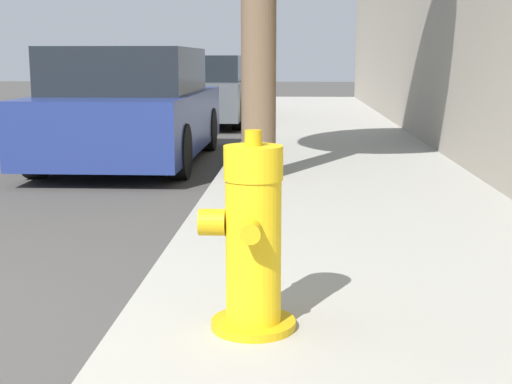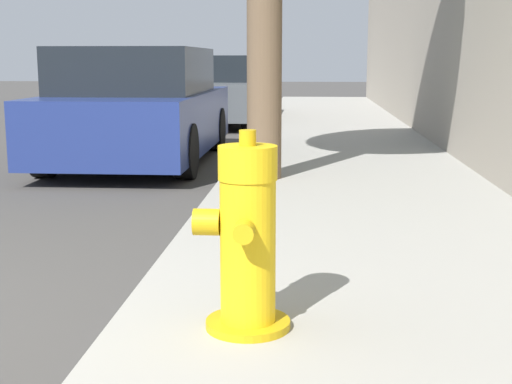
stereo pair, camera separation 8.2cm
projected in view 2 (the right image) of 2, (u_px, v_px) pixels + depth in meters
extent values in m
cube|color=#99968E|center=(412.00, 369.00, 2.85)|extent=(2.61, 40.00, 0.13)
cylinder|color=#C39C11|center=(248.00, 324.00, 3.11)|extent=(0.37, 0.37, 0.04)
cylinder|color=yellow|center=(248.00, 251.00, 3.05)|extent=(0.24, 0.24, 0.62)
cylinder|color=yellow|center=(248.00, 163.00, 2.98)|extent=(0.25, 0.25, 0.14)
cylinder|color=#C39C11|center=(248.00, 138.00, 2.96)|extent=(0.07, 0.07, 0.07)
cylinder|color=#C39C11|center=(244.00, 232.00, 2.86)|extent=(0.08, 0.09, 0.08)
cylinder|color=#C39C11|center=(251.00, 214.00, 3.19)|extent=(0.08, 0.09, 0.08)
cylinder|color=#C39C11|center=(207.00, 222.00, 3.04)|extent=(0.11, 0.11, 0.11)
cube|color=navy|center=(141.00, 121.00, 9.00)|extent=(1.75, 4.07, 0.72)
cube|color=black|center=(136.00, 70.00, 8.72)|extent=(1.61, 2.24, 0.55)
cylinder|color=black|center=(108.00, 128.00, 10.33)|extent=(0.20, 0.61, 0.61)
cylinder|color=black|center=(216.00, 129.00, 10.21)|extent=(0.20, 0.61, 0.61)
cylinder|color=black|center=(44.00, 150.00, 7.86)|extent=(0.20, 0.61, 0.61)
cylinder|color=black|center=(186.00, 151.00, 7.74)|extent=(0.20, 0.61, 0.61)
cube|color=#4C5156|center=(214.00, 97.00, 14.61)|extent=(1.80, 4.55, 0.68)
cube|color=black|center=(212.00, 68.00, 14.32)|extent=(1.66, 2.50, 0.49)
cylinder|color=black|center=(186.00, 102.00, 16.09)|extent=(0.20, 0.69, 0.69)
cylinder|color=black|center=(259.00, 102.00, 15.96)|extent=(0.20, 0.69, 0.69)
cylinder|color=black|center=(160.00, 111.00, 13.32)|extent=(0.20, 0.69, 0.69)
cylinder|color=black|center=(247.00, 111.00, 13.20)|extent=(0.20, 0.69, 0.69)
cylinder|color=brown|center=(264.00, 11.00, 6.77)|extent=(0.34, 0.34, 3.21)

